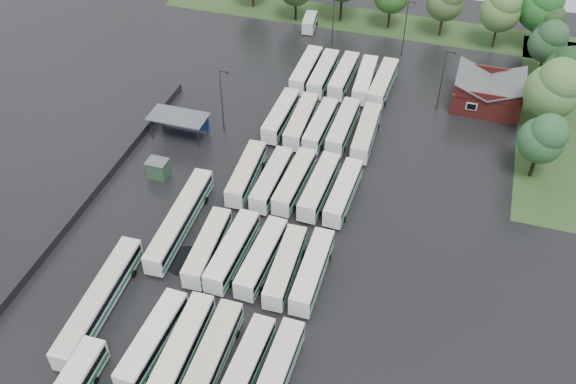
% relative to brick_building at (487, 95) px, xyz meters
% --- Properties ---
extents(ground, '(160.00, 160.00, 0.00)m').
position_rel_brick_building_xyz_m(ground, '(-24.00, -42.77, -1.87)').
color(ground, black).
rests_on(ground, ground).
extents(brick_building, '(10.07, 8.60, 5.39)m').
position_rel_brick_building_xyz_m(brick_building, '(0.00, 0.00, 0.00)').
color(brick_building, maroon).
rests_on(brick_building, ground).
extents(wash_shed, '(8.20, 4.20, 3.58)m').
position_rel_brick_building_xyz_m(wash_shed, '(-41.20, -20.74, 1.12)').
color(wash_shed, '#2D2D30').
rests_on(wash_shed, ground).
extents(utility_hut, '(2.70, 2.20, 2.62)m').
position_rel_brick_building_xyz_m(utility_hut, '(-40.20, -30.17, -0.55)').
color(utility_hut, '#294A30').
rests_on(utility_hut, ground).
extents(grass_strip_north, '(80.00, 10.00, 0.01)m').
position_rel_brick_building_xyz_m(grass_strip_north, '(-22.00, 22.03, -1.86)').
color(grass_strip_north, '#28441A').
rests_on(grass_strip_north, ground).
extents(grass_strip_east, '(10.00, 50.00, 0.01)m').
position_rel_brick_building_xyz_m(grass_strip_east, '(10.00, 0.03, -1.86)').
color(grass_strip_east, '#28441A').
rests_on(grass_strip_east, ground).
extents(west_fence, '(0.10, 50.00, 1.20)m').
position_rel_brick_building_xyz_m(west_fence, '(-46.20, -34.77, -1.27)').
color(west_fence, '#2D2D30').
rests_on(west_fence, ground).
extents(bus_r1c0, '(2.77, 11.31, 3.13)m').
position_rel_brick_building_xyz_m(bus_r1c0, '(-28.51, -55.20, -0.15)').
color(bus_r1c0, white).
rests_on(bus_r1c0, ground).
extents(bus_r1c1, '(2.74, 11.42, 3.16)m').
position_rel_brick_building_xyz_m(bus_r1c1, '(-25.33, -54.87, -0.13)').
color(bus_r1c1, white).
rests_on(bus_r1c1, ground).
extents(bus_r1c2, '(2.65, 11.38, 3.15)m').
position_rel_brick_building_xyz_m(bus_r1c2, '(-22.18, -54.88, -0.13)').
color(bus_r1c2, white).
rests_on(bus_r1c2, ground).
extents(bus_r1c3, '(2.66, 11.05, 3.06)m').
position_rel_brick_building_xyz_m(bus_r1c3, '(-18.63, -55.44, -0.18)').
color(bus_r1c3, white).
rests_on(bus_r1c3, ground).
extents(bus_r1c4, '(2.46, 10.95, 3.04)m').
position_rel_brick_building_xyz_m(bus_r1c4, '(-15.57, -54.94, -0.19)').
color(bus_r1c4, white).
rests_on(bus_r1c4, ground).
extents(bus_r2c0, '(2.86, 10.98, 3.03)m').
position_rel_brick_building_xyz_m(bus_r2c0, '(-28.26, -41.72, -0.20)').
color(bus_r2c0, white).
rests_on(bus_r2c0, ground).
extents(bus_r2c1, '(2.69, 11.32, 3.14)m').
position_rel_brick_building_xyz_m(bus_r2c1, '(-25.30, -41.46, -0.14)').
color(bus_r2c1, white).
rests_on(bus_r2c1, ground).
extents(bus_r2c2, '(2.75, 11.14, 3.08)m').
position_rel_brick_building_xyz_m(bus_r2c2, '(-21.81, -41.41, -0.17)').
color(bus_r2c2, white).
rests_on(bus_r2c2, ground).
extents(bus_r2c3, '(2.71, 10.94, 3.02)m').
position_rel_brick_building_xyz_m(bus_r2c3, '(-18.84, -41.89, -0.20)').
color(bus_r2c3, white).
rests_on(bus_r2c3, ground).
extents(bus_r2c4, '(2.51, 11.14, 3.09)m').
position_rel_brick_building_xyz_m(bus_r2c4, '(-15.79, -41.66, -0.16)').
color(bus_r2c4, white).
rests_on(bus_r2c4, ground).
extents(bus_r3c0, '(2.89, 11.13, 3.07)m').
position_rel_brick_building_xyz_m(bus_r3c0, '(-28.56, -27.99, -0.18)').
color(bus_r3c0, white).
rests_on(bus_r3c0, ground).
extents(bus_r3c1, '(2.49, 10.95, 3.04)m').
position_rel_brick_building_xyz_m(bus_r3c1, '(-25.00, -28.13, -0.19)').
color(bus_r3c1, white).
rests_on(bus_r3c1, ground).
extents(bus_r3c2, '(2.78, 11.17, 3.09)m').
position_rel_brick_building_xyz_m(bus_r3c2, '(-22.10, -27.63, -0.17)').
color(bus_r3c2, white).
rests_on(bus_r3c2, ground).
extents(bus_r3c3, '(2.76, 11.36, 3.14)m').
position_rel_brick_building_xyz_m(bus_r3c3, '(-18.79, -27.69, -0.14)').
color(bus_r3c3, white).
rests_on(bus_r3c3, ground).
extents(bus_r3c4, '(2.65, 11.01, 3.05)m').
position_rel_brick_building_xyz_m(bus_r3c4, '(-15.61, -27.79, -0.19)').
color(bus_r3c4, white).
rests_on(bus_r3c4, ground).
extents(bus_r4c0, '(2.46, 11.12, 3.09)m').
position_rel_brick_building_xyz_m(bus_r4c0, '(-28.25, -14.15, -0.17)').
color(bus_r4c0, white).
rests_on(bus_r4c0, ground).
extents(bus_r4c1, '(2.69, 11.36, 3.15)m').
position_rel_brick_building_xyz_m(bus_r4c1, '(-25.02, -14.62, -0.14)').
color(bus_r4c1, white).
rests_on(bus_r4c1, ground).
extents(bus_r4c2, '(2.54, 10.88, 3.02)m').
position_rel_brick_building_xyz_m(bus_r4c2, '(-22.12, -14.70, -0.21)').
color(bus_r4c2, white).
rests_on(bus_r4c2, ground).
extents(bus_r4c3, '(2.48, 11.30, 3.14)m').
position_rel_brick_building_xyz_m(bus_r4c3, '(-18.98, -14.11, -0.14)').
color(bus_r4c3, white).
rests_on(bus_r4c3, ground).
extents(bus_r4c4, '(2.75, 11.46, 3.17)m').
position_rel_brick_building_xyz_m(bus_r4c4, '(-15.54, -14.61, -0.12)').
color(bus_r4c4, white).
rests_on(bus_r4c4, ground).
extents(bus_r5c0, '(2.49, 11.42, 3.18)m').
position_rel_brick_building_xyz_m(bus_r5c0, '(-28.29, -0.82, -0.12)').
color(bus_r5c0, white).
rests_on(bus_r5c0, ground).
extents(bus_r5c1, '(2.47, 11.41, 3.17)m').
position_rel_brick_building_xyz_m(bus_r5c1, '(-25.36, -1.08, -0.12)').
color(bus_r5c1, white).
rests_on(bus_r5c1, ground).
extents(bus_r5c2, '(2.55, 11.27, 3.13)m').
position_rel_brick_building_xyz_m(bus_r5c2, '(-22.13, -0.71, -0.15)').
color(bus_r5c2, white).
rests_on(bus_r5c2, ground).
extents(bus_r5c3, '(2.94, 11.28, 3.11)m').
position_rel_brick_building_xyz_m(bus_r5c3, '(-18.64, -0.90, -0.16)').
color(bus_r5c3, white).
rests_on(bus_r5c3, ground).
extents(bus_r5c4, '(2.80, 11.54, 3.19)m').
position_rel_brick_building_xyz_m(bus_r5c4, '(-15.77, -1.07, -0.11)').
color(bus_r5c4, white).
rests_on(bus_r5c4, ground).
extents(artic_bus_west_b, '(2.89, 16.42, 3.03)m').
position_rel_brick_building_xyz_m(artic_bus_west_b, '(-33.18, -38.45, -0.18)').
color(artic_bus_west_b, white).
rests_on(artic_bus_west_b, ground).
extents(artic_bus_west_c, '(3.05, 16.52, 3.05)m').
position_rel_brick_building_xyz_m(artic_bus_west_c, '(-36.16, -52.31, -0.18)').
color(artic_bus_west_c, white).
rests_on(artic_bus_west_c, ground).
extents(minibus, '(2.63, 5.64, 2.38)m').
position_rel_brick_building_xyz_m(minibus, '(-32.48, 15.97, -0.55)').
color(minibus, silver).
rests_on(minibus, ground).
extents(tree_north_4, '(6.39, 6.39, 10.59)m').
position_rel_brick_building_xyz_m(tree_north_4, '(-9.37, 20.48, 4.94)').
color(tree_north_4, '#382A1E').
rests_on(tree_north_4, ground).
extents(tree_north_5, '(6.79, 6.79, 11.25)m').
position_rel_brick_building_xyz_m(tree_north_5, '(-0.06, 18.88, 5.37)').
color(tree_north_5, '#322516').
rests_on(tree_north_5, ground).
extents(tree_north_6, '(7.26, 7.26, 12.02)m').
position_rel_brick_building_xyz_m(tree_north_6, '(6.27, 20.66, 5.87)').
color(tree_north_6, black).
rests_on(tree_north_6, ground).
extents(tree_east_0, '(6.01, 6.01, 9.96)m').
position_rel_brick_building_xyz_m(tree_east_0, '(7.24, -15.39, 4.54)').
color(tree_east_0, black).
rests_on(tree_east_0, ground).
extents(tree_east_1, '(7.61, 7.61, 12.60)m').
position_rel_brick_building_xyz_m(tree_east_1, '(8.17, -5.62, 6.24)').
color(tree_east_1, '#392213').
rests_on(tree_east_1, ground).
extents(tree_east_2, '(6.34, 6.34, 10.49)m').
position_rel_brick_building_xyz_m(tree_east_2, '(10.11, 2.34, 4.88)').
color(tree_east_2, black).
rests_on(tree_east_2, ground).
extents(tree_east_3, '(5.96, 5.96, 9.88)m').
position_rel_brick_building_xyz_m(tree_east_3, '(7.77, 11.40, 4.49)').
color(tree_east_3, black).
rests_on(tree_east_3, ground).
extents(tree_east_4, '(5.43, 5.43, 8.99)m').
position_rel_brick_building_xyz_m(tree_east_4, '(7.77, 19.25, 3.91)').
color(tree_east_4, black).
rests_on(tree_east_4, ground).
extents(lamp_post_ne, '(1.55, 0.30, 10.08)m').
position_rel_brick_building_xyz_m(lamp_post_ne, '(-6.80, -3.39, 3.99)').
color(lamp_post_ne, '#2D2D30').
rests_on(lamp_post_ne, ground).
extents(lamp_post_nw, '(1.55, 0.30, 10.06)m').
position_rel_brick_building_xyz_m(lamp_post_nw, '(-35.62, -17.87, 3.97)').
color(lamp_post_nw, '#2D2D30').
rests_on(lamp_post_nw, ground).
extents(lamp_post_back_w, '(1.39, 0.27, 9.01)m').
position_rel_brick_building_xyz_m(lamp_post_back_w, '(-26.95, 11.37, 3.36)').
color(lamp_post_back_w, '#2D2D30').
rests_on(lamp_post_back_w, ground).
extents(lamp_post_back_e, '(1.52, 0.30, 9.89)m').
position_rel_brick_building_xyz_m(lamp_post_back_e, '(-14.67, 11.30, 3.88)').
color(lamp_post_back_e, '#2D2D30').
rests_on(lamp_post_back_e, ground).
extents(puddle_2, '(4.85, 4.85, 0.01)m').
position_rel_brick_building_xyz_m(puddle_2, '(-30.45, -43.09, -1.86)').
color(puddle_2, black).
rests_on(puddle_2, ground).
extents(puddle_3, '(4.08, 4.08, 0.01)m').
position_rel_brick_building_xyz_m(puddle_3, '(-20.48, -43.35, -1.86)').
color(puddle_3, black).
rests_on(puddle_3, ground).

